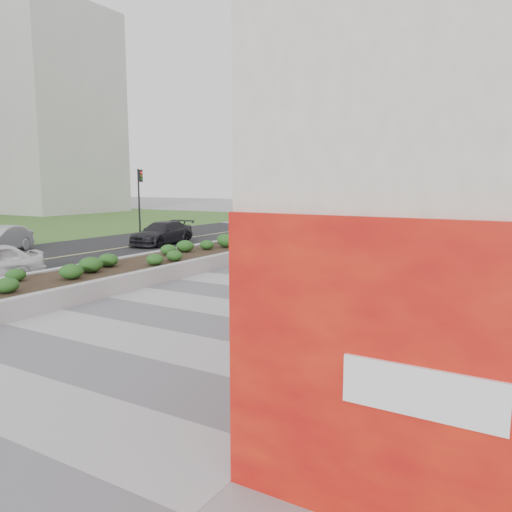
{
  "coord_description": "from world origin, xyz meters",
  "views": [
    {
      "loc": [
        6.86,
        -7.35,
        3.3
      ],
      "look_at": [
        -0.76,
        5.51,
        1.1
      ],
      "focal_mm": 35.0,
      "sensor_mm": 36.0,
      "label": 1
    }
  ],
  "objects_px": {
    "planter": "(169,260)",
    "traffic_signal_far": "(140,191)",
    "traffic_signal_near": "(266,192)",
    "car_dark": "(162,233)",
    "skateboarder": "(340,258)"
  },
  "relations": [
    {
      "from": "traffic_signal_near",
      "to": "car_dark",
      "type": "height_order",
      "value": "traffic_signal_near"
    },
    {
      "from": "planter",
      "to": "traffic_signal_far",
      "type": "xyz_separation_m",
      "value": [
        -10.93,
        10.0,
        2.34
      ]
    },
    {
      "from": "planter",
      "to": "traffic_signal_far",
      "type": "relative_size",
      "value": 4.29
    },
    {
      "from": "traffic_signal_far",
      "to": "car_dark",
      "type": "relative_size",
      "value": 0.99
    },
    {
      "from": "traffic_signal_near",
      "to": "skateboarder",
      "type": "relative_size",
      "value": 3.25
    },
    {
      "from": "traffic_signal_near",
      "to": "planter",
      "type": "bearing_deg",
      "value": -80.65
    },
    {
      "from": "planter",
      "to": "traffic_signal_near",
      "type": "bearing_deg",
      "value": 99.35
    },
    {
      "from": "planter",
      "to": "car_dark",
      "type": "relative_size",
      "value": 4.24
    },
    {
      "from": "planter",
      "to": "traffic_signal_near",
      "type": "height_order",
      "value": "traffic_signal_near"
    },
    {
      "from": "traffic_signal_near",
      "to": "skateboarder",
      "type": "bearing_deg",
      "value": -46.82
    },
    {
      "from": "car_dark",
      "to": "skateboarder",
      "type": "bearing_deg",
      "value": -23.55
    },
    {
      "from": "traffic_signal_near",
      "to": "skateboarder",
      "type": "distance_m",
      "value": 11.49
    },
    {
      "from": "planter",
      "to": "traffic_signal_near",
      "type": "relative_size",
      "value": 4.29
    },
    {
      "from": "traffic_signal_far",
      "to": "car_dark",
      "type": "distance_m",
      "value": 6.9
    },
    {
      "from": "car_dark",
      "to": "planter",
      "type": "bearing_deg",
      "value": -52.48
    }
  ]
}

